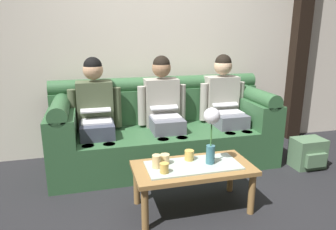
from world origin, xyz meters
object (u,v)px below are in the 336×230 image
Objects in this scene: couch at (164,132)px; cup_far_left at (164,168)px; backpack_right at (308,153)px; cup_near_left at (157,161)px; person_right at (225,103)px; cup_near_right at (189,155)px; cup_far_center at (165,159)px; person_middle at (164,107)px; coffee_table at (193,171)px; flower_vase at (211,126)px; person_left at (96,111)px.

cup_far_left is at bearing -103.58° from couch.
couch reaches higher than backpack_right.
cup_near_left is at bearing -106.93° from couch.
person_right is 11.22× the size of cup_near_left.
cup_near_left is 1.26× the size of cup_near_right.
backpack_right is (1.75, 0.40, -0.29)m from cup_far_center.
person_middle and person_right have the same top height.
person_middle is 1.22× the size of coffee_table.
person_right is at bearing 54.00° from coffee_table.
cup_near_left reaches higher than backpack_right.
coffee_table is 0.15m from cup_near_right.
coffee_table is 2.07× the size of flower_vase.
person_right is 1.20m from cup_near_right.
cup_far_center is (-0.37, 0.08, -0.28)m from flower_vase.
person_middle reaches higher than cup_near_left.
cup_far_left is (-0.27, -0.19, -0.00)m from cup_near_right.
cup_near_right is 1.09× the size of cup_far_left.
cup_near_right is at bearing -166.41° from backpack_right.
cup_near_left is at bearing -165.11° from cup_near_right.
coffee_table is 11.51× the size of cup_near_right.
cup_near_left is at bearing 176.38° from flower_vase.
cup_far_center is at bearing -135.55° from person_right.
coffee_table is (0.00, -1.02, -0.31)m from person_middle.
person_left reaches higher than flower_vase.
couch is 1.15m from cup_far_left.
cup_near_left reaches higher than cup_near_right.
cup_far_center is at bearing 162.03° from coffee_table.
couch is at bearing 0.37° from person_left.
flower_vase is at bearing -36.48° from cup_near_right.
person_left is at bearing 166.35° from backpack_right.
person_left is 11.22× the size of cup_near_left.
person_right is 14.29× the size of cup_far_center.
cup_near_right is (-0.00, 0.10, 0.11)m from coffee_table.
person_middle is at bearing -179.99° from person_right.
person_left is at bearing 118.62° from cup_far_center.
couch is 0.80m from person_right.
coffee_table is (-0.74, -1.02, -0.31)m from person_right.
person_middle is at bearing 0.02° from person_left.
person_left is 1.20m from cup_near_right.
coffee_table is at bearing -89.82° from cup_near_right.
backpack_right is at bearing 17.16° from coffee_table.
coffee_table is 0.30m from cup_far_left.
cup_far_center is (-0.22, 0.07, 0.10)m from coffee_table.
person_left reaches higher than cup_far_center.
cup_far_left is at bearing -105.46° from cup_far_center.
cup_far_center is (-0.97, -0.95, -0.21)m from person_right.
couch is 22.57× the size of cup_near_left.
cup_far_left is at bearing -162.38° from coffee_table.
person_right is (0.74, -0.00, 0.29)m from couch.
person_middle is 11.22× the size of cup_near_left.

